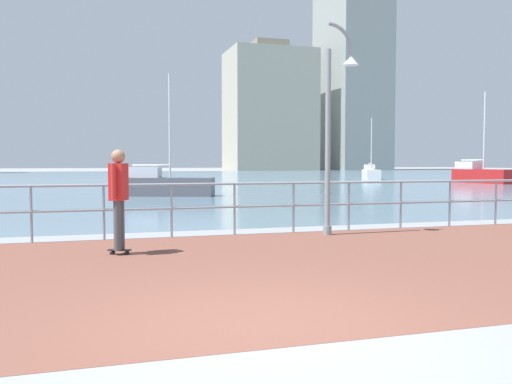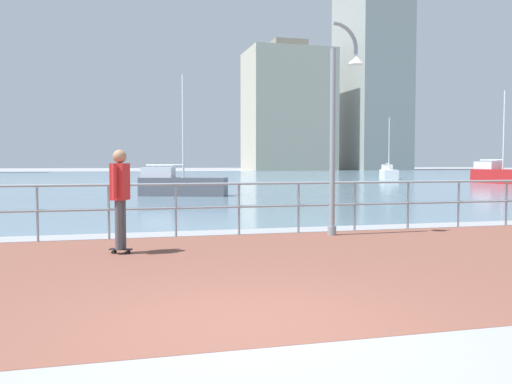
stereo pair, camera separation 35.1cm
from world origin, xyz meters
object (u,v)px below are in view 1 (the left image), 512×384
sailboat_white (481,174)px  skateboarder (119,191)px  sailboat_ivory (371,173)px  sailboat_navy (167,184)px  lamppost (335,118)px

sailboat_white → skateboarder: bearing=-138.0°
sailboat_white → sailboat_ivory: bearing=104.4°
sailboat_navy → sailboat_white: bearing=20.0°
skateboarder → sailboat_ivory: bearing=55.9°
skateboarder → sailboat_white: bearing=42.0°
sailboat_white → sailboat_navy: (-25.56, -9.31, -0.12)m
skateboarder → lamppost: bearing=15.9°
lamppost → skateboarder: bearing=-164.1°
sailboat_ivory → sailboat_white: sailboat_white is taller
lamppost → sailboat_ivory: size_ratio=0.80×
lamppost → sailboat_navy: (-1.71, 15.10, -2.03)m
sailboat_ivory → sailboat_white: (3.06, -11.90, 0.11)m
sailboat_white → sailboat_navy: sailboat_white is taller
lamppost → skateboarder: lamppost is taller
lamppost → sailboat_navy: sailboat_navy is taller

